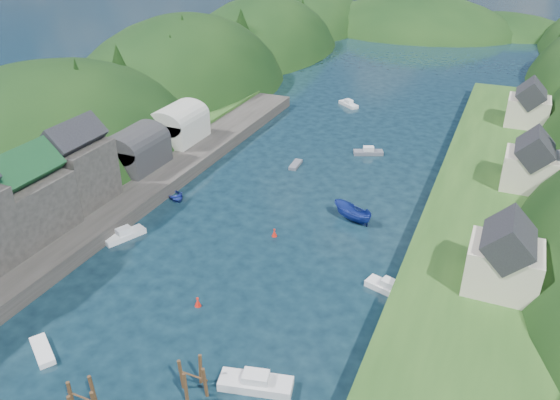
% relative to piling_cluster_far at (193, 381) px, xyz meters
% --- Properties ---
extents(ground, '(600.00, 600.00, 0.00)m').
position_rel_piling_cluster_far_xyz_m(ground, '(-4.17, 50.36, -1.27)').
color(ground, black).
rests_on(ground, ground).
extents(hillside_left, '(44.00, 245.56, 52.00)m').
position_rel_piling_cluster_far_xyz_m(hillside_left, '(-49.17, 75.36, -9.31)').
color(hillside_left, black).
rests_on(hillside_left, ground).
extents(far_hills, '(103.00, 68.00, 44.00)m').
position_rel_piling_cluster_far_xyz_m(far_hills, '(-2.96, 174.36, -12.08)').
color(far_hills, black).
rests_on(far_hills, ground).
extents(hill_trees, '(92.01, 150.73, 12.97)m').
position_rel_piling_cluster_far_xyz_m(hill_trees, '(-3.24, 65.29, 9.80)').
color(hill_trees, black).
rests_on(hill_trees, ground).
extents(quay_left, '(12.00, 110.00, 2.00)m').
position_rel_piling_cluster_far_xyz_m(quay_left, '(-28.17, 20.36, -0.27)').
color(quay_left, '#2D2B28').
rests_on(quay_left, ground).
extents(terrace_left_grass, '(12.00, 110.00, 2.50)m').
position_rel_piling_cluster_far_xyz_m(terrace_left_grass, '(-35.17, 20.36, -0.02)').
color(terrace_left_grass, '#234719').
rests_on(terrace_left_grass, ground).
extents(boat_sheds, '(7.00, 21.00, 7.50)m').
position_rel_piling_cluster_far_xyz_m(boat_sheds, '(-30.17, 39.36, 4.00)').
color(boat_sheds, '#2D2D30').
rests_on(boat_sheds, quay_left).
extents(terrace_right, '(16.00, 120.00, 2.40)m').
position_rel_piling_cluster_far_xyz_m(terrace_right, '(20.83, 40.36, -0.07)').
color(terrace_right, '#234719').
rests_on(terrace_right, ground).
extents(right_bank_cottages, '(9.00, 59.24, 8.41)m').
position_rel_piling_cluster_far_xyz_m(right_bank_cottages, '(23.83, 48.69, 4.57)').
color(right_bank_cottages, beige).
rests_on(right_bank_cottages, terrace_right).
extents(piling_cluster_far, '(2.81, 2.66, 3.69)m').
position_rel_piling_cluster_far_xyz_m(piling_cluster_far, '(0.00, 0.00, 0.00)').
color(piling_cluster_far, '#382314').
rests_on(piling_cluster_far, ground).
extents(channel_buoy_near, '(0.70, 0.70, 1.10)m').
position_rel_piling_cluster_far_xyz_m(channel_buoy_near, '(-5.69, 10.09, -0.80)').
color(channel_buoy_near, red).
rests_on(channel_buoy_near, ground).
extents(channel_buoy_far, '(0.70, 0.70, 1.10)m').
position_rel_piling_cluster_far_xyz_m(channel_buoy_far, '(-3.92, 25.96, -0.80)').
color(channel_buoy_far, red).
rests_on(channel_buoy_far, ground).
extents(moored_boats, '(38.62, 98.71, 2.31)m').
position_rel_piling_cluster_far_xyz_m(moored_boats, '(-4.53, 16.24, -0.58)').
color(moored_boats, silver).
rests_on(moored_boats, ground).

